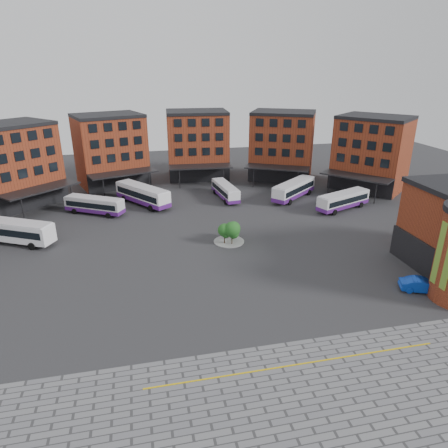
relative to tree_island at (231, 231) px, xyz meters
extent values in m
plane|color=#28282B|center=(-2.18, -11.61, -1.86)|extent=(160.00, 160.00, 0.00)
cube|color=slate|center=(-0.18, -33.61, -1.85)|extent=(50.00, 22.00, 0.02)
cube|color=gold|center=(-0.18, -25.61, -1.83)|extent=(26.00, 0.15, 0.02)
cube|color=maroon|center=(-33.63, 25.32, 5.14)|extent=(16.35, 16.13, 14.00)
cube|color=black|center=(-30.39, 21.71, 0.14)|extent=(10.00, 9.07, 4.00)
cube|color=black|center=(-33.63, 25.32, 12.44)|extent=(16.55, 16.35, 0.60)
cube|color=black|center=(-30.25, 21.57, 7.34)|extent=(8.60, 7.77, 8.00)
cube|color=black|center=(-28.81, 19.97, 2.14)|extent=(12.61, 11.97, 0.25)
cylinder|color=black|center=(-30.99, 15.59, 0.14)|extent=(0.20, 0.20, 4.00)
cylinder|color=black|center=(-24.23, 21.68, 0.14)|extent=(0.20, 0.20, 4.00)
cube|color=maroon|center=(-17.48, 34.83, 5.14)|extent=(15.55, 13.69, 14.00)
cube|color=black|center=(-15.91, 30.24, 0.14)|extent=(12.45, 4.71, 4.00)
cube|color=black|center=(-17.48, 34.83, 12.44)|extent=(15.65, 13.97, 0.60)
cube|color=black|center=(-15.84, 30.06, 7.34)|extent=(10.87, 3.87, 8.00)
cube|color=black|center=(-15.14, 28.02, 2.14)|extent=(13.72, 8.39, 0.25)
cylinder|color=black|center=(-18.86, 24.84, 0.14)|extent=(0.20, 0.20, 4.00)
cylinder|color=black|center=(-10.25, 27.80, 0.14)|extent=(0.20, 0.20, 4.00)
cube|color=maroon|center=(1.10, 37.28, 5.14)|extent=(13.67, 10.88, 14.00)
cube|color=black|center=(0.76, 32.44, 0.14)|extent=(13.00, 1.41, 4.00)
cube|color=black|center=(1.10, 37.28, 12.44)|extent=(13.69, 11.18, 0.60)
cube|color=black|center=(0.74, 32.24, 7.34)|extent=(11.42, 0.95, 8.00)
cube|color=black|center=(0.59, 30.09, 2.14)|extent=(13.28, 5.30, 0.25)
cylinder|color=black|center=(-4.07, 28.62, 0.14)|extent=(0.20, 0.20, 4.00)
cylinder|color=black|center=(5.01, 27.98, 0.14)|extent=(0.20, 0.20, 4.00)
cube|color=maroon|center=(19.15, 32.27, 5.14)|extent=(16.12, 14.81, 14.00)
cube|color=black|center=(16.95, 27.95, 0.14)|extent=(11.81, 6.35, 4.00)
cube|color=black|center=(19.15, 32.27, 12.44)|extent=(16.26, 15.08, 0.60)
cube|color=black|center=(16.86, 27.77, 7.34)|extent=(10.26, 5.33, 8.00)
cube|color=black|center=(15.89, 25.85, 2.14)|extent=(13.58, 9.82, 0.25)
cylinder|color=black|center=(11.01, 26.32, 0.14)|extent=(0.20, 0.20, 4.00)
cylinder|color=black|center=(19.12, 22.18, 0.14)|extent=(0.20, 0.20, 4.00)
cube|color=maroon|center=(33.82, 20.60, 5.14)|extent=(16.02, 16.39, 14.00)
cube|color=black|center=(30.11, 17.48, 0.14)|extent=(8.74, 10.28, 4.00)
cube|color=black|center=(33.82, 20.60, 12.44)|extent=(16.25, 16.58, 0.60)
cube|color=black|center=(29.95, 17.36, 7.34)|extent=(7.47, 8.86, 8.00)
cube|color=black|center=(28.31, 15.97, 2.14)|extent=(11.73, 12.79, 0.25)
cylinder|color=black|center=(24.00, 18.30, 0.14)|extent=(0.20, 0.20, 4.00)
cylinder|color=black|center=(29.85, 11.33, 0.14)|extent=(0.20, 0.20, 4.00)
cube|color=black|center=(20.72, -13.61, 0.14)|extent=(0.40, 12.00, 4.00)
cube|color=gold|center=(17.92, -19.61, 3.64)|extent=(0.12, 2.20, 7.00)
cylinder|color=gray|center=(-0.18, 0.39, -1.80)|extent=(4.40, 4.40, 0.12)
cylinder|color=#332114|center=(-0.98, -0.21, -1.10)|extent=(0.14, 0.14, 1.53)
sphere|color=#1E4517|center=(-0.98, -0.21, 0.29)|extent=(1.89, 1.89, 1.89)
sphere|color=#1E4517|center=(-0.78, -0.36, -0.18)|extent=(1.32, 1.32, 1.32)
cylinder|color=#332114|center=(0.62, 0.99, -1.22)|extent=(0.14, 0.14, 1.28)
sphere|color=#1E4517|center=(0.62, 0.99, -0.08)|extent=(2.06, 2.06, 2.06)
sphere|color=#1E4517|center=(0.82, 0.84, -0.46)|extent=(1.44, 1.44, 1.44)
cylinder|color=#332114|center=(0.02, -0.61, -1.04)|extent=(0.14, 0.14, 1.65)
sphere|color=#1E4517|center=(0.02, -0.61, 0.44)|extent=(2.25, 2.25, 2.25)
sphere|color=#1E4517|center=(0.22, -0.76, -0.05)|extent=(1.57, 1.57, 1.57)
cube|color=white|center=(-30.10, 6.54, 0.05)|extent=(11.74, 7.89, 2.64)
cube|color=black|center=(-30.10, 6.54, 0.24)|extent=(10.93, 7.50, 1.02)
cube|color=silver|center=(-30.10, 6.54, 1.42)|extent=(11.27, 7.58, 0.13)
cylinder|color=black|center=(-32.83, 9.50, -1.32)|extent=(1.10, 0.79, 1.08)
cylinder|color=black|center=(-27.37, 3.59, -1.32)|extent=(1.10, 0.79, 1.08)
cylinder|color=black|center=(-26.11, 5.97, -1.32)|extent=(1.10, 0.79, 1.08)
cube|color=silver|center=(-19.95, 16.64, -0.18)|extent=(10.20, 7.31, 2.32)
cube|color=black|center=(-19.95, 16.64, -0.01)|extent=(9.51, 6.94, 0.90)
cube|color=silver|center=(-19.95, 16.64, 1.03)|extent=(9.79, 7.02, 0.11)
cube|color=black|center=(-24.37, 19.22, 0.03)|extent=(1.12, 1.80, 1.04)
cube|color=#571C7F|center=(-19.95, 16.64, -1.01)|extent=(10.26, 7.37, 0.66)
cylinder|color=black|center=(-23.43, 17.30, -1.39)|extent=(0.96, 0.72, 0.95)
cylinder|color=black|center=(-22.24, 19.35, -1.39)|extent=(0.96, 0.72, 0.95)
cylinder|color=black|center=(-17.67, 13.93, -1.39)|extent=(0.96, 0.72, 0.95)
cylinder|color=black|center=(-16.47, 15.98, -1.39)|extent=(0.96, 0.72, 0.95)
cube|color=white|center=(-11.77, 19.85, 0.14)|extent=(9.55, 11.74, 2.77)
cube|color=black|center=(-11.77, 19.85, 0.34)|extent=(9.02, 10.97, 1.07)
cube|color=silver|center=(-11.77, 19.85, 1.58)|extent=(9.17, 11.27, 0.14)
cube|color=black|center=(-15.34, 24.81, 0.40)|extent=(2.02, 1.50, 1.24)
cube|color=#571C7F|center=(-11.77, 19.85, -0.85)|extent=(9.61, 11.80, 0.79)
cylinder|color=black|center=(-15.24, 22.25, -1.30)|extent=(0.93, 1.12, 1.13)
cylinder|color=black|center=(-12.94, 23.90, -1.30)|extent=(0.93, 1.12, 1.13)
cylinder|color=black|center=(-10.59, 15.79, -1.30)|extent=(0.93, 1.12, 1.13)
cylinder|color=black|center=(-8.30, 17.44, -1.30)|extent=(0.93, 1.12, 1.13)
cube|color=white|center=(3.67, 20.09, -0.24)|extent=(3.42, 10.26, 2.24)
cube|color=black|center=(3.67, 20.09, -0.08)|extent=(3.38, 9.47, 0.87)
cube|color=silver|center=(3.67, 20.09, 0.93)|extent=(3.28, 9.85, 0.11)
cube|color=black|center=(3.11, 24.99, -0.03)|extent=(1.95, 0.34, 1.01)
cube|color=#571C7F|center=(3.67, 20.09, -1.04)|extent=(3.46, 10.31, 0.64)
cylinder|color=black|center=(2.17, 23.16, -1.40)|extent=(0.38, 0.94, 0.92)
cylinder|color=black|center=(4.44, 23.42, -1.40)|extent=(0.38, 0.94, 0.92)
cylinder|color=black|center=(2.90, 16.75, -1.40)|extent=(0.38, 0.94, 0.92)
cylinder|color=black|center=(5.17, 17.01, -1.40)|extent=(0.38, 0.94, 0.92)
cube|color=white|center=(16.38, 17.33, 0.05)|extent=(10.84, 9.67, 2.64)
cube|color=black|center=(16.38, 17.33, 0.24)|extent=(10.15, 9.11, 1.02)
cube|color=silver|center=(16.38, 17.33, 1.43)|extent=(10.41, 9.28, 0.13)
cube|color=black|center=(20.86, 21.06, 0.30)|extent=(1.56, 1.84, 1.19)
cube|color=#571C7F|center=(16.38, 17.33, -0.89)|extent=(10.90, 9.72, 0.76)
cylinder|color=black|center=(18.44, 20.79, -1.32)|extent=(1.04, 0.94, 1.08)
cylinder|color=black|center=(20.16, 18.72, -1.32)|extent=(1.04, 0.94, 1.08)
cylinder|color=black|center=(12.60, 15.93, -1.32)|extent=(1.04, 0.94, 1.08)
cylinder|color=black|center=(14.33, 13.86, -1.32)|extent=(1.04, 0.94, 1.08)
cube|color=silver|center=(22.58, 9.68, -0.10)|extent=(11.04, 6.41, 2.43)
cube|color=black|center=(22.58, 9.68, 0.07)|extent=(10.25, 6.14, 0.94)
cube|color=silver|center=(22.58, 9.68, 1.16)|extent=(10.60, 6.15, 0.12)
cube|color=black|center=(27.54, 11.70, 0.12)|extent=(0.91, 2.00, 1.09)
cube|color=#571C7F|center=(22.58, 9.68, -0.97)|extent=(11.09, 6.46, 0.69)
cylinder|color=black|center=(25.35, 12.15, -1.37)|extent=(1.03, 0.65, 0.99)
cylinder|color=black|center=(26.28, 9.85, -1.37)|extent=(1.03, 0.65, 0.99)
cylinder|color=black|center=(18.88, 9.52, -1.37)|extent=(1.03, 0.65, 0.99)
cylinder|color=black|center=(19.81, 7.22, -1.37)|extent=(1.03, 0.65, 0.99)
imported|color=#0D39B3|center=(18.02, -17.43, -1.07)|extent=(5.08, 3.37, 1.58)
camera|label=1|loc=(-12.12, -50.79, 22.04)|focal=32.00mm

